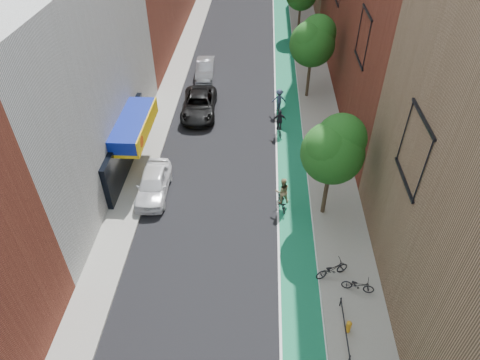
# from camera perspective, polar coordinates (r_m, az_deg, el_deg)

# --- Properties ---
(bike_lane) EXTENTS (2.00, 68.00, 0.01)m
(bike_lane) POSITION_cam_1_polar(r_m,az_deg,el_deg) (38.63, 6.21, 12.42)
(bike_lane) COLOR #126647
(bike_lane) RESTS_ON ground
(sidewalk_left) EXTENTS (2.00, 68.00, 0.15)m
(sidewalk_left) POSITION_cam_1_polar(r_m,az_deg,el_deg) (39.30, -8.86, 12.79)
(sidewalk_left) COLOR gray
(sidewalk_left) RESTS_ON ground
(sidewalk_right) EXTENTS (3.00, 68.00, 0.15)m
(sidewalk_right) POSITION_cam_1_polar(r_m,az_deg,el_deg) (38.83, 9.99, 12.31)
(sidewalk_right) COLOR gray
(sidewalk_right) RESTS_ON ground
(building_left_white) EXTENTS (8.00, 20.00, 12.00)m
(building_left_white) POSITION_cam_1_polar(r_m,az_deg,el_deg) (28.19, -24.70, 11.83)
(building_left_white) COLOR silver
(building_left_white) RESTS_ON ground
(tree_near) EXTENTS (3.40, 3.36, 6.42)m
(tree_near) POSITION_cam_1_polar(r_m,az_deg,el_deg) (22.78, 12.41, 4.14)
(tree_near) COLOR #332619
(tree_near) RESTS_ON ground
(tree_mid) EXTENTS (3.55, 3.53, 6.74)m
(tree_mid) POSITION_cam_1_polar(r_m,az_deg,el_deg) (34.97, 9.73, 17.90)
(tree_mid) COLOR #332619
(tree_mid) RESTS_ON ground
(parked_car_white) EXTENTS (1.93, 4.53, 1.52)m
(parked_car_white) POSITION_cam_1_polar(r_m,az_deg,el_deg) (26.56, -11.47, -0.48)
(parked_car_white) COLOR white
(parked_car_white) RESTS_ON ground
(parked_car_black) EXTENTS (2.81, 5.67, 1.55)m
(parked_car_black) POSITION_cam_1_polar(r_m,az_deg,el_deg) (34.05, -5.49, 9.96)
(parked_car_black) COLOR black
(parked_car_black) RESTS_ON ground
(parked_car_silver) EXTENTS (1.73, 4.47, 1.45)m
(parked_car_silver) POSITION_cam_1_polar(r_m,az_deg,el_deg) (39.82, -4.65, 14.55)
(parked_car_silver) COLOR #9A9DA2
(parked_car_silver) RESTS_ON ground
(cyclist_lane_near) EXTENTS (0.98, 1.68, 2.09)m
(cyclist_lane_near) POSITION_cam_1_polar(r_m,az_deg,el_deg) (25.13, 5.63, -2.05)
(cyclist_lane_near) COLOR black
(cyclist_lane_near) RESTS_ON ground
(cyclist_lane_mid) EXTENTS (0.98, 1.65, 1.94)m
(cyclist_lane_mid) POSITION_cam_1_polar(r_m,az_deg,el_deg) (31.53, 5.28, 7.27)
(cyclist_lane_mid) COLOR black
(cyclist_lane_mid) RESTS_ON ground
(cyclist_lane_far) EXTENTS (1.11, 1.58, 2.01)m
(cyclist_lane_far) POSITION_cam_1_polar(r_m,az_deg,el_deg) (34.07, 5.20, 10.27)
(cyclist_lane_far) COLOR black
(cyclist_lane_far) RESTS_ON ground
(parked_bike_near) EXTENTS (1.64, 0.84, 0.82)m
(parked_bike_near) POSITION_cam_1_polar(r_m,az_deg,el_deg) (21.89, 15.46, -13.34)
(parked_bike_near) COLOR black
(parked_bike_near) RESTS_ON sidewalk_right
(parked_bike_far) EXTENTS (1.87, 1.30, 0.93)m
(parked_bike_far) POSITION_cam_1_polar(r_m,az_deg,el_deg) (22.12, 12.17, -11.55)
(parked_bike_far) COLOR black
(parked_bike_far) RESTS_ON sidewalk_right
(fire_hydrant) EXTENTS (0.25, 0.25, 0.71)m
(fire_hydrant) POSITION_cam_1_polar(r_m,az_deg,el_deg) (20.52, 14.27, -18.36)
(fire_hydrant) COLOR orange
(fire_hydrant) RESTS_ON sidewalk_right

